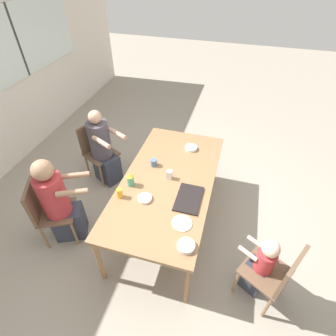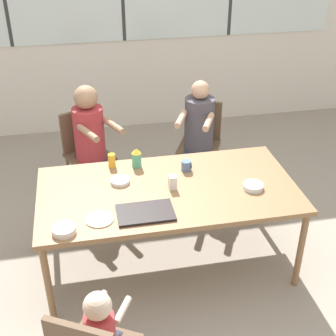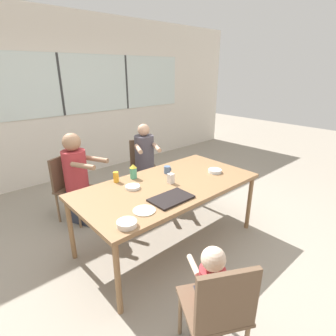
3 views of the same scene
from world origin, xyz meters
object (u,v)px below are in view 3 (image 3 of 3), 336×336
object	(u,v)px
person_toddler	(209,299)
chair_for_toddler	(219,307)
chair_for_woman_green_shirt	(143,162)
person_man_blue_shirt	(79,182)
person_woman_green_shirt	(145,165)
sippy_cup	(133,171)
chair_for_man_blue_shirt	(69,183)
milk_carton_small	(171,178)
juice_glass	(116,177)
coffee_mug	(167,170)
bowl_cereal	(127,224)
bowl_fruit	(133,187)
bowl_white_shallow	(215,171)

from	to	relation	value
person_toddler	chair_for_toddler	bearing A→B (deg)	-90.00
chair_for_woman_green_shirt	person_man_blue_shirt	bearing A→B (deg)	32.77
person_woman_green_shirt	sippy_cup	size ratio (longest dim) A/B	6.84
chair_for_woman_green_shirt	chair_for_man_blue_shirt	size ratio (longest dim) A/B	1.00
person_toddler	milk_carton_small	size ratio (longest dim) A/B	7.84
sippy_cup	juice_glass	distance (m)	0.21
person_toddler	person_woman_green_shirt	bearing A→B (deg)	91.66
person_toddler	coffee_mug	size ratio (longest dim) A/B	9.78
sippy_cup	bowl_cereal	distance (m)	0.97
juice_glass	bowl_fruit	world-z (taller)	juice_glass
bowl_cereal	person_man_blue_shirt	bearing A→B (deg)	80.47
juice_glass	bowl_cereal	size ratio (longest dim) A/B	0.71
juice_glass	bowl_white_shallow	bearing A→B (deg)	-27.86
person_toddler	juice_glass	size ratio (longest dim) A/B	7.44
person_man_blue_shirt	bowl_cereal	bearing A→B (deg)	55.14
coffee_mug	bowl_cereal	world-z (taller)	coffee_mug
person_man_blue_shirt	sippy_cup	world-z (taller)	person_man_blue_shirt
coffee_mug	bowl_fruit	world-z (taller)	coffee_mug
person_woman_green_shirt	coffee_mug	size ratio (longest dim) A/B	13.21
chair_for_man_blue_shirt	milk_carton_small	distance (m)	1.44
person_toddler	bowl_cereal	xyz separation A→B (m)	(-0.18, 0.70, 0.35)
bowl_cereal	bowl_fruit	size ratio (longest dim) A/B	1.07
person_woman_green_shirt	bowl_fruit	xyz separation A→B (m)	(-0.88, -0.96, 0.23)
person_toddler	sippy_cup	xyz separation A→B (m)	(0.41, 1.46, 0.41)
sippy_cup	chair_for_woman_green_shirt	bearing A→B (deg)	48.56
sippy_cup	person_toddler	bearing A→B (deg)	-105.63
milk_carton_small	juice_glass	bearing A→B (deg)	134.95
sippy_cup	chair_for_toddler	bearing A→B (deg)	-106.83
chair_for_woman_green_shirt	bowl_cereal	size ratio (longest dim) A/B	5.35
person_man_blue_shirt	coffee_mug	size ratio (longest dim) A/B	13.57
chair_for_woman_green_shirt	milk_carton_small	xyz separation A→B (m)	(-0.56, -1.27, 0.28)
sippy_cup	bowl_fruit	bearing A→B (deg)	-126.58
chair_for_man_blue_shirt	bowl_cereal	distance (m)	1.68
sippy_cup	chair_for_man_blue_shirt	bearing A→B (deg)	114.71
chair_for_toddler	milk_carton_small	bearing A→B (deg)	88.65
person_toddler	bowl_cereal	bearing A→B (deg)	133.52
person_woman_green_shirt	milk_carton_small	size ratio (longest dim) A/B	10.60
chair_for_man_blue_shirt	person_man_blue_shirt	distance (m)	0.17
person_woman_green_shirt	sippy_cup	bearing A→B (deg)	71.40
juice_glass	bowl_white_shallow	xyz separation A→B (m)	(1.02, -0.54, -0.04)
bowl_cereal	milk_carton_small	bearing A→B (deg)	25.25
chair_for_toddler	milk_carton_small	world-z (taller)	chair_for_toddler
chair_for_woman_green_shirt	coffee_mug	xyz separation A→B (m)	(-0.40, -1.03, 0.27)
person_man_blue_shirt	bowl_fruit	distance (m)	1.00
bowl_fruit	person_woman_green_shirt	bearing A→B (deg)	47.58
person_man_blue_shirt	chair_for_man_blue_shirt	bearing A→B (deg)	-90.00
person_man_blue_shirt	bowl_fruit	world-z (taller)	person_man_blue_shirt
chair_for_man_blue_shirt	bowl_cereal	xyz separation A→B (m)	(-0.18, -1.65, 0.25)
person_toddler	bowl_fruit	world-z (taller)	person_toddler
chair_for_man_blue_shirt	person_man_blue_shirt	xyz separation A→B (m)	(0.07, -0.15, 0.04)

